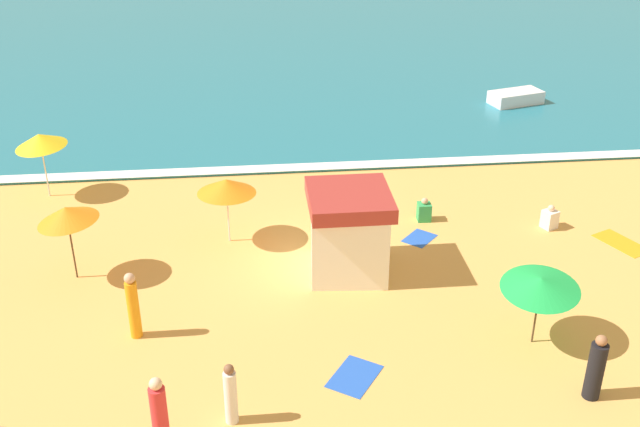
{
  "coord_description": "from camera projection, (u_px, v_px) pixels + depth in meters",
  "views": [
    {
      "loc": [
        -2.15,
        -20.19,
        11.71
      ],
      "look_at": [
        0.02,
        0.99,
        0.8
      ],
      "focal_mm": 42.46,
      "sensor_mm": 36.0,
      "label": 1
    }
  ],
  "objects": [
    {
      "name": "ground_plane",
      "position": [
        323.0,
        251.0,
        23.41
      ],
      "size": [
        60.0,
        60.0,
        0.0
      ],
      "primitive_type": "plane",
      "color": "#E0A856"
    },
    {
      "name": "ocean_water",
      "position": [
        276.0,
        32.0,
        48.18
      ],
      "size": [
        60.0,
        44.0,
        0.1
      ],
      "primitive_type": "cube",
      "color": "teal",
      "rests_on": "ground_plane"
    },
    {
      "name": "wave_breaker_foam",
      "position": [
        305.0,
        167.0,
        28.94
      ],
      "size": [
        57.0,
        0.7,
        0.01
      ],
      "primitive_type": "cube",
      "color": "white",
      "rests_on": "ocean_water"
    },
    {
      "name": "lifeguard_cabana",
      "position": [
        349.0,
        231.0,
        21.83
      ],
      "size": [
        2.35,
        2.49,
        2.54
      ],
      "color": "white",
      "rests_on": "ground_plane"
    },
    {
      "name": "beach_umbrella_0",
      "position": [
        226.0,
        186.0,
        23.12
      ],
      "size": [
        2.53,
        2.53,
        2.16
      ],
      "color": "silver",
      "rests_on": "ground_plane"
    },
    {
      "name": "beach_umbrella_1",
      "position": [
        541.0,
        284.0,
        18.5
      ],
      "size": [
        2.57,
        2.58,
        2.01
      ],
      "color": "#4C3823",
      "rests_on": "ground_plane"
    },
    {
      "name": "beach_umbrella_4",
      "position": [
        67.0,
        214.0,
        21.11
      ],
      "size": [
        1.88,
        1.85,
        2.37
      ],
      "color": "#4C3823",
      "rests_on": "ground_plane"
    },
    {
      "name": "beach_umbrella_5",
      "position": [
        40.0,
        140.0,
        25.96
      ],
      "size": [
        2.45,
        2.43,
        2.42
      ],
      "color": "silver",
      "rests_on": "ground_plane"
    },
    {
      "name": "beachgoer_0",
      "position": [
        133.0,
        306.0,
        19.09
      ],
      "size": [
        0.35,
        0.35,
        1.88
      ],
      "color": "orange",
      "rests_on": "ground_plane"
    },
    {
      "name": "beachgoer_1",
      "position": [
        159.0,
        414.0,
        15.68
      ],
      "size": [
        0.44,
        0.44,
        1.78
      ],
      "color": "red",
      "rests_on": "ground_plane"
    },
    {
      "name": "beachgoer_2",
      "position": [
        231.0,
        395.0,
        16.38
      ],
      "size": [
        0.39,
        0.39,
        1.55
      ],
      "color": "white",
      "rests_on": "ground_plane"
    },
    {
      "name": "beachgoer_3",
      "position": [
        424.0,
        211.0,
        25.1
      ],
      "size": [
        0.45,
        0.45,
        0.81
      ],
      "color": "green",
      "rests_on": "ground_plane"
    },
    {
      "name": "beachgoer_6",
      "position": [
        596.0,
        369.0,
        17.08
      ],
      "size": [
        0.45,
        0.45,
        1.71
      ],
      "color": "black",
      "rests_on": "ground_plane"
    },
    {
      "name": "beachgoer_10",
      "position": [
        550.0,
        218.0,
        24.63
      ],
      "size": [
        0.57,
        0.57,
        0.82
      ],
      "color": "white",
      "rests_on": "ground_plane"
    },
    {
      "name": "beach_towel_2",
      "position": [
        354.0,
        376.0,
        18.06
      ],
      "size": [
        1.54,
        1.65,
        0.01
      ],
      "color": "blue",
      "rests_on": "ground_plane"
    },
    {
      "name": "beach_towel_3",
      "position": [
        622.0,
        243.0,
        23.83
      ],
      "size": [
        1.49,
        1.91,
        0.01
      ],
      "color": "orange",
      "rests_on": "ground_plane"
    },
    {
      "name": "beach_towel_4",
      "position": [
        419.0,
        238.0,
        24.12
      ],
      "size": [
        1.28,
        1.3,
        0.01
      ],
      "color": "blue",
      "rests_on": "ground_plane"
    },
    {
      "name": "small_boat_0",
      "position": [
        516.0,
        97.0,
        35.47
      ],
      "size": [
        2.66,
        1.8,
        0.59
      ],
      "color": "white",
      "rests_on": "ocean_water"
    }
  ]
}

